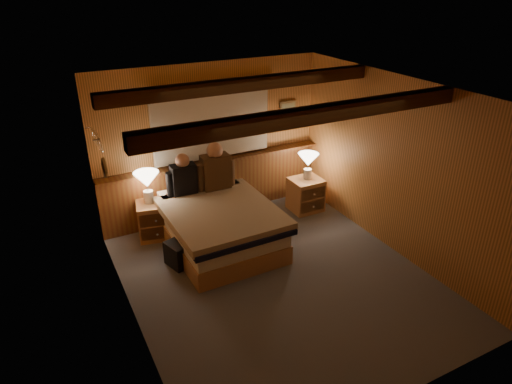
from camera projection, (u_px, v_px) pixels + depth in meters
floor at (278, 278)px, 5.85m from camera, size 4.20×4.20×0.00m
ceiling at (282, 92)px, 4.81m from camera, size 4.20×4.20×0.00m
wall_back at (211, 141)px, 7.01m from camera, size 3.60×0.00×3.60m
wall_left at (125, 231)px, 4.58m from camera, size 0.00×4.20×4.20m
wall_right at (396, 167)px, 6.08m from camera, size 0.00×4.20×4.20m
wall_front at (411, 296)px, 3.65m from camera, size 3.60×0.00×3.60m
wainscot at (215, 185)px, 7.27m from camera, size 3.60×0.23×0.94m
curtain_window at (212, 122)px, 6.81m from camera, size 2.18×0.09×1.11m
ceiling_beams at (275, 98)px, 4.97m from camera, size 3.60×1.65×0.16m
coat_rail at (97, 140)px, 5.67m from camera, size 0.05×0.55×0.24m
framed_print at (288, 109)px, 7.40m from camera, size 0.30×0.04×0.25m
bed at (219, 226)px, 6.42m from camera, size 1.46×1.86×0.63m
nightstand_left at (155, 220)px, 6.68m from camera, size 0.58×0.54×0.55m
nightstand_right at (306, 195)px, 7.44m from camera, size 0.50×0.45×0.54m
lamp_left at (147, 181)px, 6.45m from camera, size 0.36×0.36×0.47m
lamp_right at (308, 161)px, 7.23m from camera, size 0.33×0.33×0.43m
person_left at (184, 177)px, 6.58m from camera, size 0.52×0.22×0.63m
person_right at (215, 169)px, 6.73m from camera, size 0.61×0.25×0.74m
duffel_bag at (188, 249)px, 6.15m from camera, size 0.63×0.47×0.40m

